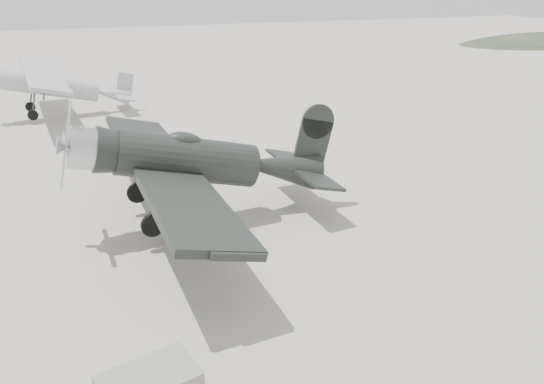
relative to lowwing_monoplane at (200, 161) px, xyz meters
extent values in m
plane|color=gray|center=(2.87, -4.52, -2.12)|extent=(160.00, 160.00, 0.00)
cylinder|color=black|center=(-0.41, -0.02, 0.07)|extent=(4.57, 1.62, 1.44)
cone|color=black|center=(2.97, 0.12, 0.13)|extent=(2.72, 1.44, 1.33)
cylinder|color=#B0B2B5|center=(-3.53, -0.15, 0.07)|extent=(0.97, 1.31, 1.27)
cone|color=#B0B2B5|center=(-4.15, -0.17, 0.07)|extent=(0.38, 0.59, 0.57)
cube|color=#B0B2B5|center=(-4.07, -0.17, 0.07)|extent=(0.07, 0.19, 2.67)
ellipsoid|color=black|center=(-0.61, -0.03, 0.71)|extent=(1.16, 0.74, 0.47)
cube|color=black|center=(-1.12, -0.05, -0.28)|extent=(2.66, 12.38, 0.23)
cube|color=black|center=(3.79, 0.16, 0.18)|extent=(1.30, 4.35, 0.10)
cube|color=black|center=(3.95, 0.16, 1.05)|extent=(1.23, 0.15, 1.85)
cylinder|color=black|center=(-1.48, -1.45, -1.69)|extent=(0.70, 0.19, 0.70)
cylinder|color=black|center=(-1.59, 1.32, -1.69)|extent=(0.70, 0.19, 0.70)
cylinder|color=#333333|center=(-1.48, -1.45, -1.00)|extent=(0.12, 0.12, 1.44)
cylinder|color=#333333|center=(-1.59, 1.32, -1.00)|extent=(0.12, 0.12, 1.44)
cylinder|color=black|center=(4.05, 0.17, -0.32)|extent=(0.23, 0.09, 0.23)
cylinder|color=#A8ABAD|center=(-4.90, 16.86, -0.28)|extent=(5.42, 1.67, 1.13)
cone|color=#A8ABAD|center=(-1.33, 17.23, -0.28)|extent=(1.94, 1.21, 1.03)
cube|color=#A8ABAD|center=(-5.31, 16.82, 0.36)|extent=(3.10, 11.42, 0.18)
cube|color=#A8ABAD|center=(-0.82, 17.28, -0.23)|extent=(1.28, 3.56, 0.08)
cube|color=#A8ABAD|center=(-0.72, 17.29, 0.44)|extent=(0.93, 0.18, 1.33)
cylinder|color=black|center=(-5.60, 15.65, -1.84)|extent=(0.59, 0.20, 0.57)
cylinder|color=black|center=(-5.84, 17.90, -1.84)|extent=(0.59, 0.20, 0.57)
cylinder|color=#333333|center=(-5.60, 15.65, -1.25)|extent=(0.10, 0.10, 1.23)
cylinder|color=#333333|center=(-5.84, 17.90, -1.25)|extent=(0.10, 0.10, 1.23)
cylinder|color=black|center=(-0.62, 17.30, -0.58)|extent=(0.19, 0.09, 0.18)
camera|label=1|loc=(-3.44, -16.08, 5.59)|focal=35.00mm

